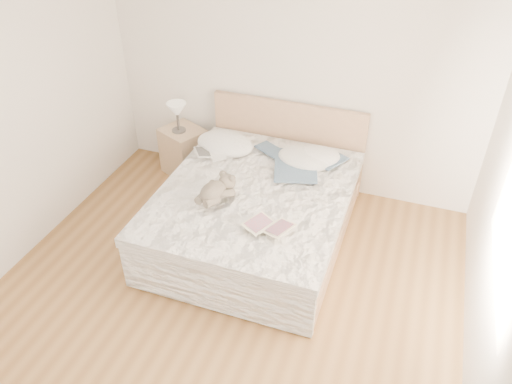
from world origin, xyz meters
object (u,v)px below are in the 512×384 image
teddy_bear (213,198)px  table_lamp (177,111)px  bed (258,209)px  childrens_book (269,226)px  nightstand (184,151)px  photo_book (210,154)px

teddy_bear → table_lamp: bearing=145.3°
bed → table_lamp: (-1.21, 0.75, 0.50)m
childrens_book → teddy_bear: size_ratio=1.02×
bed → nightstand: bed is taller
teddy_bear → nightstand: bearing=143.9°
nightstand → teddy_bear: bearing=-52.4°
bed → teddy_bear: 0.59m
photo_book → table_lamp: bearing=105.7°
bed → nightstand: (-1.19, 0.79, -0.03)m
table_lamp → photo_book: (0.59, -0.45, -0.18)m
photo_book → nightstand: bearing=102.7°
nightstand → childrens_book: childrens_book is taller
photo_book → teddy_bear: size_ratio=0.90×
nightstand → teddy_bear: teddy_bear is taller
nightstand → childrens_book: size_ratio=1.49×
photo_book → childrens_book: same height
bed → table_lamp: bed is taller
teddy_bear → childrens_book: bearing=-1.5°
bed → nightstand: size_ratio=3.83×
childrens_book → teddy_bear: teddy_bear is taller
childrens_book → photo_book: bearing=160.9°
table_lamp → teddy_bear: (0.93, -1.15, -0.16)m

